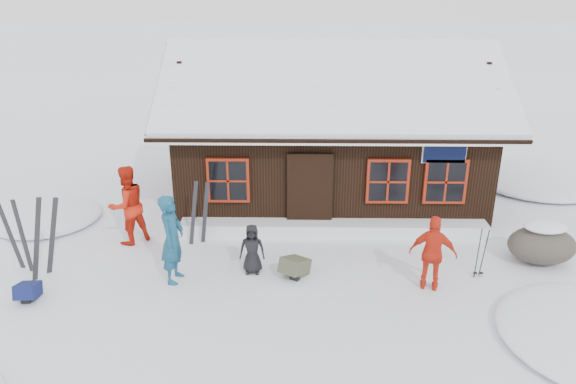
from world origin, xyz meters
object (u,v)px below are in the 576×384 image
skier_orange_left (127,205)px  backpack_olive (295,269)px  boulder (542,244)px  ski_pair_left (45,238)px  skier_orange_right (433,253)px  ski_poles (481,254)px  skier_teal (172,239)px  backpack_blue (28,293)px  skier_crouched (252,249)px

skier_orange_left → backpack_olive: 4.34m
boulder → backpack_olive: size_ratio=2.47×
ski_pair_left → backpack_olive: size_ratio=3.03×
skier_orange_right → ski_poles: (1.15, 0.50, -0.27)m
skier_teal → skier_orange_right: skier_teal is taller
boulder → skier_orange_left: bearing=175.0°
backpack_blue → boulder: bearing=4.7°
skier_orange_right → ski_pair_left: size_ratio=0.89×
ski_poles → ski_pair_left: bearing=-179.6°
skier_crouched → skier_teal: bearing=-167.2°
skier_orange_right → skier_crouched: size_ratio=1.45×
backpack_olive → boulder: bearing=41.1°
ski_poles → backpack_olive: (-3.95, -0.04, -0.38)m
boulder → backpack_blue: size_ratio=2.86×
ski_poles → boulder: bearing=23.3°
skier_crouched → boulder: skier_crouched is taller
skier_crouched → ski_pair_left: (-4.38, -0.17, 0.32)m
ski_poles → backpack_blue: size_ratio=2.22×
skier_orange_left → boulder: skier_orange_left is taller
boulder → skier_crouched: bearing=-174.9°
ski_poles → skier_orange_left: bearing=169.3°
skier_orange_right → ski_pair_left: bearing=12.2°
skier_teal → backpack_blue: 3.01m
skier_teal → skier_orange_right: (5.34, -0.25, -0.15)m
skier_orange_left → skier_orange_right: skier_orange_left is taller
skier_teal → skier_orange_right: size_ratio=1.19×
ski_pair_left → ski_poles: bearing=-28.5°
boulder → ski_poles: (-1.58, -0.68, 0.10)m
skier_orange_right → skier_crouched: (-3.72, 0.61, -0.25)m
ski_pair_left → ski_poles: size_ratio=1.57×
ski_poles → backpack_blue: 9.34m
boulder → ski_pair_left: 10.87m
skier_orange_right → backpack_olive: size_ratio=2.69×
skier_teal → skier_orange_left: 2.26m
skier_teal → boulder: 8.15m
skier_orange_left → skier_crouched: 3.38m
skier_orange_right → backpack_olive: 2.91m
boulder → ski_pair_left: (-10.83, -0.74, 0.44)m
skier_orange_left → ski_poles: (7.93, -1.50, -0.43)m
boulder → ski_poles: size_ratio=1.29×
backpack_olive → skier_crouched: bearing=-155.4°
skier_orange_right → ski_pair_left: 8.11m
backpack_olive → skier_orange_right: bearing=24.3°
skier_orange_right → skier_crouched: skier_orange_right is taller
boulder → backpack_blue: (-10.86, -1.75, -0.30)m
ski_poles → backpack_blue: ski_poles is taller
skier_orange_left → skier_orange_right: size_ratio=1.19×
skier_teal → ski_poles: 6.51m
skier_teal → backpack_blue: skier_teal is taller
skier_teal → backpack_olive: 2.67m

